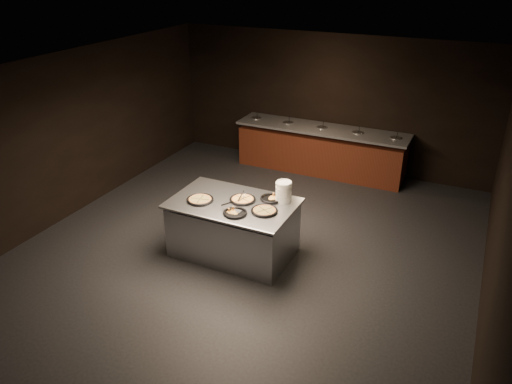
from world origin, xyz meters
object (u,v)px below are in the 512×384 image
plate_stack (284,192)px  pan_veggie_whole (200,200)px  pan_cheese_whole (243,199)px  serving_counter (234,229)px

plate_stack → pan_veggie_whole: size_ratio=0.77×
plate_stack → pan_cheese_whole: 0.65m
pan_veggie_whole → plate_stack: bearing=24.7°
pan_veggie_whole → pan_cheese_whole: size_ratio=1.03×
serving_counter → pan_cheese_whole: size_ratio=4.74×
plate_stack → pan_cheese_whole: (-0.58, -0.25, -0.14)m
plate_stack → pan_veggie_whole: bearing=-155.3°
plate_stack → serving_counter: bearing=-152.5°
pan_veggie_whole → serving_counter: bearing=20.5°
plate_stack → pan_veggie_whole: plate_stack is taller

